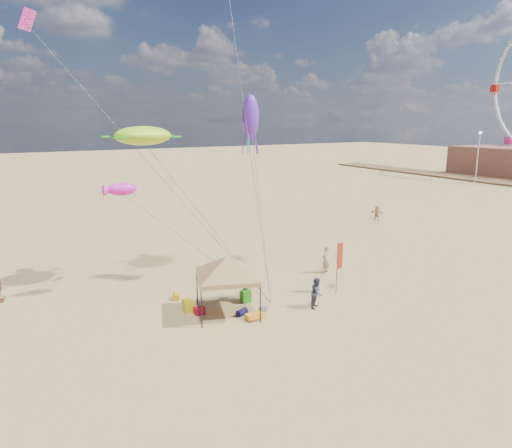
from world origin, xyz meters
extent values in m
plane|color=tan|center=(0.00, 0.00, 0.00)|extent=(280.00, 280.00, 0.00)
cylinder|color=black|center=(-4.10, 2.38, 0.97)|extent=(0.06, 0.06, 1.95)
cylinder|color=black|center=(-1.33, 1.44, 0.97)|extent=(0.06, 0.06, 1.95)
cylinder|color=black|center=(-5.04, -0.39, 0.97)|extent=(0.06, 0.06, 1.95)
cylinder|color=black|center=(-2.27, -1.32, 0.97)|extent=(0.06, 0.06, 1.95)
cube|color=#9F7647|center=(-3.18, 0.53, 2.07)|extent=(3.82, 3.82, 0.23)
pyramid|color=#9F7647|center=(-3.18, 0.53, 3.16)|extent=(5.60, 5.60, 0.97)
cylinder|color=black|center=(3.64, -0.14, 1.56)|extent=(0.04, 0.04, 3.11)
cube|color=#AF240E|center=(3.86, -0.10, 2.27)|extent=(0.45, 0.10, 1.56)
cube|color=#A50D1E|center=(-4.49, 1.22, 0.19)|extent=(0.54, 0.38, 0.38)
cube|color=#1423A7|center=(-0.49, 3.77, 0.19)|extent=(0.54, 0.38, 0.38)
cylinder|color=#0E0D3C|center=(-2.63, -0.06, 0.18)|extent=(0.69, 0.54, 0.36)
cylinder|color=orange|center=(-4.83, 3.76, 0.18)|extent=(0.54, 0.69, 0.36)
cube|color=#2D951B|center=(-1.59, 1.45, 0.35)|extent=(0.50, 0.50, 0.70)
cube|color=yellow|center=(-4.89, 1.77, 0.35)|extent=(0.50, 0.50, 0.70)
cube|color=slate|center=(-1.43, -0.17, 0.14)|extent=(0.34, 0.30, 0.28)
cube|color=orange|center=(-2.31, -0.81, 0.20)|extent=(0.90, 0.50, 0.24)
imported|color=tan|center=(5.41, 3.08, 0.95)|extent=(0.82, 0.69, 1.90)
imported|color=#3A3F50|center=(1.39, -1.19, 0.85)|extent=(1.05, 1.01, 1.70)
imported|color=silver|center=(-1.33, 1.57, 0.91)|extent=(1.26, 0.84, 1.83)
imported|color=tan|center=(20.24, 13.25, 0.75)|extent=(1.17, 1.38, 1.49)
cube|color=#8C5947|center=(67.00, 30.00, 2.60)|extent=(10.00, 14.00, 5.20)
cylinder|color=silver|center=(55.00, 26.00, 4.00)|extent=(0.16, 0.16, 8.00)
sphere|color=#FFF2CC|center=(55.00, 26.00, 8.00)|extent=(0.50, 0.50, 0.50)
cube|color=red|center=(72.00, 35.33, 15.90)|extent=(1.18, 1.18, 1.37)
cube|color=#F2268C|center=(72.00, 31.31, 6.18)|extent=(1.18, 1.18, 1.37)
ellipsoid|color=#A7F41C|center=(-5.18, 7.35, 9.07)|extent=(3.76, 3.21, 1.12)
ellipsoid|color=#FF16D9|center=(-6.97, 5.80, 6.24)|extent=(1.70, 0.99, 0.72)
ellipsoid|color=#5F26B9|center=(0.44, 4.38, 10.16)|extent=(1.13, 1.13, 2.58)
cube|color=#FF2DC4|center=(-10.22, 12.99, 15.90)|extent=(1.22, 1.41, 1.20)
camera|label=1|loc=(-13.00, -19.30, 9.97)|focal=31.58mm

